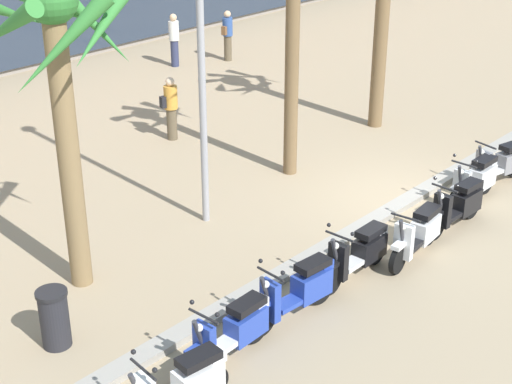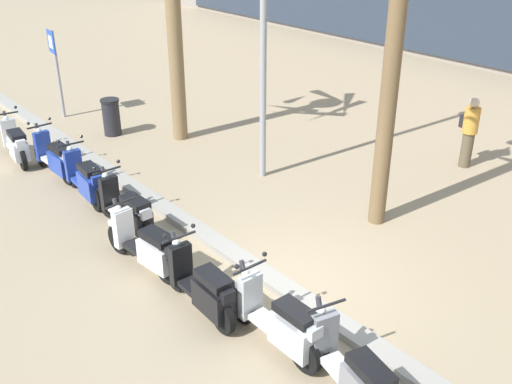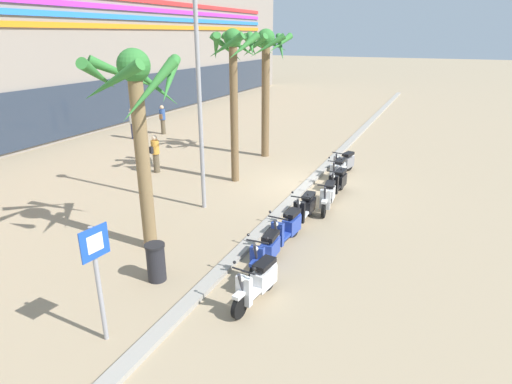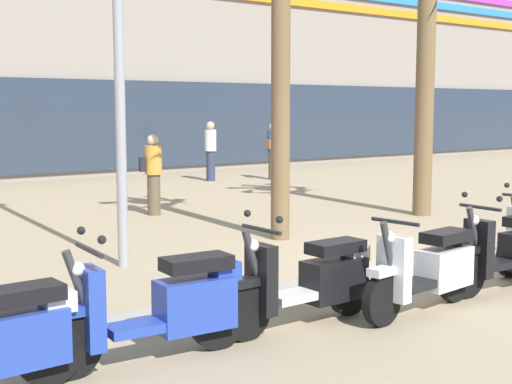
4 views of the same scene
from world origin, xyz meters
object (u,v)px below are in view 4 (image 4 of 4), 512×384
scooter_black_lead_nearest (312,280)px  scooter_white_mid_rear (429,269)px  pedestrian_window_shopping (153,172)px  scooter_black_last_in_row (512,250)px  scooter_blue_mid_centre (165,307)px  pedestrian_by_palm_tree (211,149)px  pedestrian_strolling_near_curb (273,150)px

scooter_black_lead_nearest → scooter_white_mid_rear: scooter_black_lead_nearest is taller
pedestrian_window_shopping → scooter_black_last_in_row: bearing=-85.8°
scooter_blue_mid_centre → pedestrian_by_palm_tree: (8.55, 12.33, 0.46)m
scooter_white_mid_rear → pedestrian_by_palm_tree: pedestrian_by_palm_tree is taller
scooter_blue_mid_centre → scooter_black_lead_nearest: bearing=0.4°
scooter_white_mid_rear → scooter_blue_mid_centre: bearing=172.9°
scooter_blue_mid_centre → pedestrian_by_palm_tree: bearing=55.3°
pedestrian_by_palm_tree → scooter_black_lead_nearest: bearing=-119.2°
pedestrian_by_palm_tree → scooter_blue_mid_centre: bearing=-124.7°
scooter_blue_mid_centre → pedestrian_window_shopping: bearing=61.9°
scooter_blue_mid_centre → pedestrian_strolling_near_curb: size_ratio=1.10×
pedestrian_window_shopping → scooter_black_lead_nearest: bearing=-107.1°
scooter_white_mid_rear → pedestrian_by_palm_tree: size_ratio=1.05×
scooter_black_last_in_row → scooter_blue_mid_centre: bearing=175.7°
scooter_blue_mid_centre → pedestrian_strolling_near_curb: (10.24, 11.53, 0.44)m
scooter_black_lead_nearest → scooter_black_last_in_row: (2.84, -0.35, 0.01)m
scooter_blue_mid_centre → pedestrian_window_shopping: 8.38m
scooter_black_lead_nearest → scooter_blue_mid_centre: bearing=-179.6°
scooter_white_mid_rear → scooter_black_lead_nearest: bearing=163.8°
pedestrian_strolling_near_curb → pedestrian_by_palm_tree: pedestrian_by_palm_tree is taller
scooter_black_last_in_row → pedestrian_by_palm_tree: pedestrian_by_palm_tree is taller
scooter_black_last_in_row → pedestrian_strolling_near_curb: (5.73, 11.87, 0.44)m
scooter_black_last_in_row → pedestrian_strolling_near_curb: 13.18m
scooter_blue_mid_centre → pedestrian_window_shopping: (3.94, 7.38, 0.39)m
pedestrian_strolling_near_curb → scooter_black_lead_nearest: bearing=-126.6°
pedestrian_window_shopping → scooter_white_mid_rear: bearing=-97.0°
scooter_blue_mid_centre → pedestrian_by_palm_tree: size_ratio=1.07×
scooter_black_last_in_row → pedestrian_by_palm_tree: 13.30m
scooter_black_lead_nearest → pedestrian_window_shopping: 7.72m
pedestrian_window_shopping → pedestrian_strolling_near_curb: size_ratio=0.96×
scooter_black_lead_nearest → pedestrian_strolling_near_curb: pedestrian_strolling_near_curb is taller
scooter_black_last_in_row → pedestrian_by_palm_tree: bearing=72.3°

